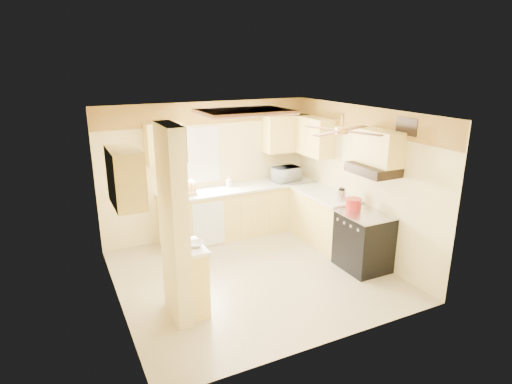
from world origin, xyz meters
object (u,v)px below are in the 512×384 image
bowl (195,244)px  dutch_oven (353,204)px  kettle (342,195)px  microwave (286,174)px  stove (363,241)px

bowl → dutch_oven: size_ratio=0.80×
bowl → kettle: kettle is taller
bowl → microwave: bearing=39.8°
kettle → microwave: bearing=98.1°
dutch_oven → kettle: 0.37m
microwave → kettle: microwave is taller
stove → kettle: size_ratio=4.07×
microwave → bowl: 3.35m
microwave → dutch_oven: microwave is taller
bowl → dutch_oven: dutch_oven is taller
microwave → bowl: microwave is taller
microwave → kettle: bearing=92.4°
dutch_oven → bowl: bearing=-173.8°
microwave → kettle: size_ratio=2.27×
stove → microwave: (-0.20, 2.12, 0.62)m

